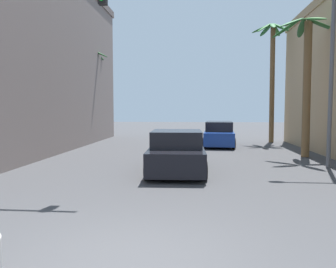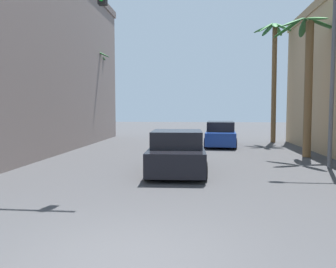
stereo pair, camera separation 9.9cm
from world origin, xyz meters
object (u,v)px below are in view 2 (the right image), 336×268
object	(u,v)px
traffic_light_mast	(11,41)
car_far	(220,134)
palm_tree_mid_right	(307,72)
car_lead	(177,152)
street_lamp	(325,57)
palm_tree_far_right	(274,67)
palm_tree_far_left	(92,82)

from	to	relation	value
traffic_light_mast	car_far	bearing A→B (deg)	58.49
traffic_light_mast	palm_tree_mid_right	distance (m)	13.06
palm_tree_mid_right	car_lead	bearing A→B (deg)	-144.28
street_lamp	car_far	size ratio (longest dim) A/B	1.52
street_lamp	car_far	xyz separation A→B (m)	(-3.53, 7.65, -3.65)
street_lamp	palm_tree_far_right	xyz separation A→B (m)	(0.27, 10.22, 0.94)
car_lead	palm_tree_far_right	xyz separation A→B (m)	(6.00, 11.41, 4.62)
car_lead	palm_tree_far_right	bearing A→B (deg)	62.26
street_lamp	palm_tree_far_left	world-z (taller)	street_lamp
car_far	palm_tree_mid_right	xyz separation A→B (m)	(3.87, -4.49, 3.42)
palm_tree_far_right	palm_tree_far_left	bearing A→B (deg)	-178.58
street_lamp	palm_tree_far_right	distance (m)	10.26
palm_tree_mid_right	palm_tree_far_left	distance (m)	14.67
car_lead	car_far	xyz separation A→B (m)	(2.20, 8.85, 0.03)
traffic_light_mast	palm_tree_far_right	bearing A→B (deg)	52.36
street_lamp	car_far	world-z (taller)	street_lamp
street_lamp	traffic_light_mast	distance (m)	11.33
car_lead	palm_tree_mid_right	bearing A→B (deg)	35.72
traffic_light_mast	car_lead	xyz separation A→B (m)	(4.90, 2.72, -3.73)
palm_tree_mid_right	palm_tree_far_left	xyz separation A→B (m)	(-13.04, 6.73, 0.14)
street_lamp	car_lead	distance (m)	6.91
traffic_light_mast	palm_tree_far_left	bearing A→B (deg)	98.52
car_far	palm_tree_far_right	world-z (taller)	palm_tree_far_right
car_far	palm_tree_far_left	bearing A→B (deg)	166.25
traffic_light_mast	car_far	world-z (taller)	traffic_light_mast
traffic_light_mast	car_lead	distance (m)	6.73
palm_tree_mid_right	palm_tree_far_left	bearing A→B (deg)	152.69
street_lamp	palm_tree_far_right	world-z (taller)	palm_tree_far_right
traffic_light_mast	palm_tree_far_left	distance (m)	13.97
traffic_light_mast	palm_tree_mid_right	world-z (taller)	palm_tree_mid_right
car_far	palm_tree_mid_right	world-z (taller)	palm_tree_mid_right
traffic_light_mast	car_lead	world-z (taller)	traffic_light_mast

